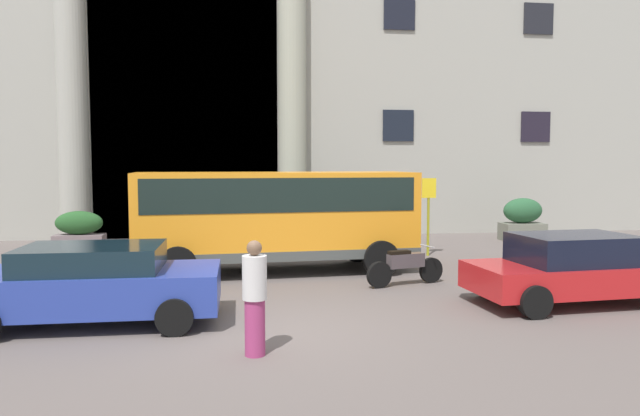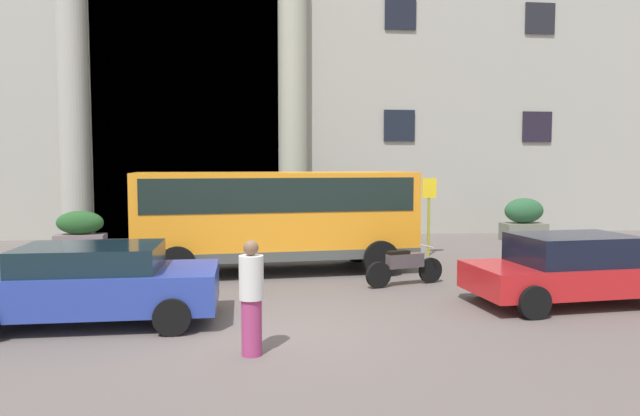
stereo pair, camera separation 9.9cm
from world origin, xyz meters
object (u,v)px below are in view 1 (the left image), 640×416
Objects in this scene: orange_minibus at (277,212)px; bus_stop_sign at (429,208)px; hedge_planter_west at (188,226)px; hedge_planter_entrance_left at (313,226)px; hedge_planter_east at (79,231)px; motorcycle_near_kerb at (404,266)px; hedge_planter_entrance_right at (523,220)px; white_taxi_kerbside at (93,283)px; parked_sedan_second at (573,268)px; pedestrian_woman_with_bag at (255,298)px.

bus_stop_sign is at bearing 19.40° from orange_minibus.
orange_minibus is 5.74m from hedge_planter_west.
hedge_planter_entrance_left is at bearing 134.91° from bus_stop_sign.
motorcycle_near_kerb is (8.90, -6.80, -0.16)m from hedge_planter_east.
bus_stop_sign is at bearing -146.89° from hedge_planter_entrance_right.
parked_sedan_second reaches higher than white_taxi_kerbside.
hedge_planter_west is 0.40× the size of white_taxi_kerbside.
bus_stop_sign is 1.49× the size of hedge_planter_entrance_left.
hedge_planter_entrance_right reaches higher than hedge_planter_east.
bus_stop_sign is 4.54m from hedge_planter_entrance_left.
bus_stop_sign is 8.02m from hedge_planter_west.
hedge_planter_west reaches higher than parked_sedan_second.
hedge_planter_entrance_right is at bearing 24.21° from orange_minibus.
white_taxi_kerbside is 3.48m from pedestrian_woman_with_bag.
orange_minibus reaches higher than hedge_planter_entrance_left.
white_taxi_kerbside is 2.56× the size of pedestrian_woman_with_bag.
hedge_planter_entrance_right reaches higher than hedge_planter_west.
white_taxi_kerbside is at bearing -132.27° from orange_minibus.
bus_stop_sign reaches higher than pedestrian_woman_with_bag.
orange_minibus is at bearing -62.00° from hedge_planter_west.
pedestrian_woman_with_bag is at bearing -37.54° from white_taxi_kerbside.
bus_stop_sign is at bearing -21.55° from hedge_planter_west.
hedge_planter_east is (-6.10, 4.70, -0.94)m from orange_minibus.
hedge_planter_entrance_right is 10.00m from parked_sedan_second.
orange_minibus is 3.69× the size of motorcycle_near_kerb.
orange_minibus is 3.67m from motorcycle_near_kerb.
motorcycle_near_kerb is (6.32, 2.41, -0.27)m from white_taxi_kerbside.
hedge_planter_entrance_right is 0.89× the size of hedge_planter_west.
parked_sedan_second is at bearing -41.15° from orange_minibus.
orange_minibus is 3.04× the size of bus_stop_sign.
hedge_planter_east is at bearing -178.67° from hedge_planter_entrance_right.
hedge_planter_west is at bearing 113.69° from orange_minibus.
white_taxi_kerbside is at bearing -95.08° from hedge_planter_west.
white_taxi_kerbside is at bearing -170.02° from pedestrian_woman_with_bag.
hedge_planter_entrance_right is 15.42m from hedge_planter_east.
bus_stop_sign is 1.39× the size of pedestrian_woman_with_bag.
parked_sedan_second is at bearing -81.71° from bus_stop_sign.
hedge_planter_entrance_left is (4.27, 0.23, -0.08)m from hedge_planter_west.
hedge_planter_west is 3.45m from hedge_planter_east.
orange_minibus is 5.77m from white_taxi_kerbside.
hedge_planter_east is at bearing 105.50° from white_taxi_kerbside.
hedge_planter_west reaches higher than hedge_planter_east.
white_taxi_kerbside is (-12.82, -9.56, -0.03)m from hedge_planter_entrance_right.
bus_stop_sign reaches higher than hedge_planter_entrance_right.
hedge_planter_entrance_right is at bearing 36.49° from white_taxi_kerbside.
hedge_planter_entrance_left is 10.33m from parked_sedan_second.
hedge_planter_entrance_right is at bearing 64.29° from parked_sedan_second.
white_taxi_kerbside reaches higher than motorcycle_near_kerb.
orange_minibus is 5.19m from bus_stop_sign.
bus_stop_sign is 1.21× the size of motorcycle_near_kerb.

